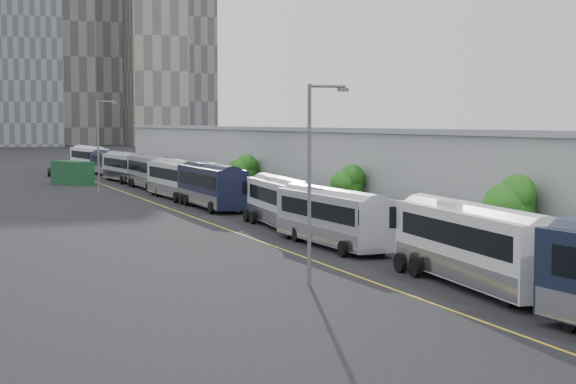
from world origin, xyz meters
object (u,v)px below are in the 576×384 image
bus_7 (150,174)px  suv (60,171)px  bus_2 (475,252)px  shipping_container (72,173)px  bus_5 (211,190)px  bus_9 (108,165)px  bus_6 (177,182)px  bus_10 (89,160)px  bus_4 (283,207)px  street_lamp_far (100,141)px  street_lamp_near (313,170)px  bus_3 (332,222)px  bus_8 (125,169)px

bus_7 → suv: 28.85m
bus_2 → shipping_container: (-7.26, 81.05, -0.19)m
bus_5 → bus_9: size_ratio=1.10×
bus_6 → bus_10: bus_10 is taller
bus_4 → bus_9: 72.35m
bus_10 → bus_2: bearing=-95.7°
shipping_container → bus_2: bearing=-106.3°
bus_5 → bus_7: 26.50m
bus_4 → street_lamp_far: (-7.28, 35.15, 4.09)m
bus_2 → bus_5: 43.26m
bus_5 → bus_2: bearing=-89.3°
bus_10 → bus_7: bearing=-95.5°
bus_5 → street_lamp_near: 40.60m
shipping_container → suv: shipping_container is taller
bus_9 → bus_6: bearing=-96.0°
bus_4 → suv: bus_4 is taller
bus_3 → bus_10: size_ratio=0.91×
bus_10 → bus_8: bearing=-95.9°
bus_9 → street_lamp_near: street_lamp_near is taller
bus_2 → street_lamp_near: 8.41m
bus_3 → bus_6: 39.50m
bus_6 → bus_7: 14.80m
bus_4 → bus_10: size_ratio=0.93×
street_lamp_near → bus_2: bearing=-26.3°
bus_10 → street_lamp_near: bearing=-99.2°
bus_5 → bus_7: size_ratio=1.00×
bus_3 → street_lamp_far: 46.88m
suv → bus_10: bearing=65.2°
bus_7 → suv: bus_7 is taller
bus_5 → shipping_container: bearing=100.4°
street_lamp_near → shipping_container: street_lamp_near is taller
bus_4 → shipping_container: bus_4 is taller
bus_6 → street_lamp_near: bearing=-99.2°
bus_6 → bus_3: bearing=-92.4°
bus_8 → bus_9: size_ratio=1.06×
bus_7 → bus_9: (0.25, 29.15, -0.17)m
bus_3 → bus_5: bus_5 is taller
bus_10 → shipping_container: bus_10 is taller
suv → bus_8: bearing=-68.2°
street_lamp_near → suv: size_ratio=1.63×
bus_4 → bus_8: 57.34m
bus_5 → suv: (-6.28, 54.56, -0.87)m
street_lamp_far → shipping_container: 19.80m
bus_6 → shipping_container: size_ratio=2.12×
bus_4 → street_lamp_near: size_ratio=1.34×
bus_6 → bus_10: (0.29, 58.66, 0.01)m
bus_2 → shipping_container: bus_2 is taller
street_lamp_near → shipping_container: 77.83m
bus_5 → bus_9: (0.61, 55.65, -0.18)m
bus_5 → bus_8: 40.64m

